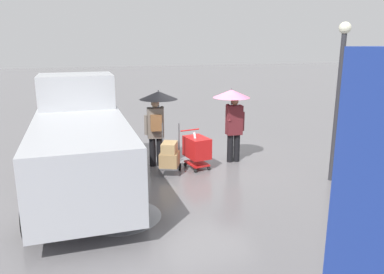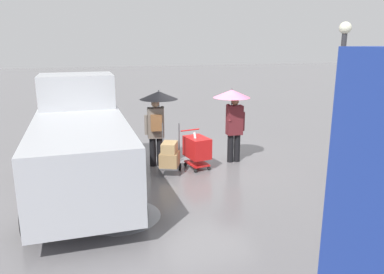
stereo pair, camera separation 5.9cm
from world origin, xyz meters
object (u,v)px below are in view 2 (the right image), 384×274
(cargo_van_parked_right, at_px, (81,143))
(hand_dolly_boxes, at_px, (170,156))
(pedestrian_black_side, at_px, (233,108))
(street_lamp, at_px, (340,87))
(pedestrian_pink_side, at_px, (157,111))
(shopping_cart_vendor, at_px, (197,148))

(cargo_van_parked_right, height_order, hand_dolly_boxes, cargo_van_parked_right)
(pedestrian_black_side, distance_m, street_lamp, 2.92)
(pedestrian_pink_side, xyz_separation_m, street_lamp, (-3.95, 2.40, 0.80))
(shopping_cart_vendor, relative_size, pedestrian_black_side, 0.49)
(shopping_cart_vendor, xyz_separation_m, pedestrian_black_side, (-1.15, -0.27, 1.02))
(cargo_van_parked_right, relative_size, pedestrian_black_side, 2.49)
(shopping_cart_vendor, bearing_deg, cargo_van_parked_right, 15.93)
(shopping_cart_vendor, relative_size, street_lamp, 0.27)
(street_lamp, bearing_deg, pedestrian_black_side, -49.41)
(hand_dolly_boxes, distance_m, pedestrian_pink_side, 1.32)
(cargo_van_parked_right, bearing_deg, hand_dolly_boxes, -163.80)
(shopping_cart_vendor, distance_m, pedestrian_pink_side, 1.50)
(pedestrian_black_side, height_order, street_lamp, street_lamp)
(pedestrian_pink_side, bearing_deg, pedestrian_black_side, 172.85)
(cargo_van_parked_right, height_order, street_lamp, street_lamp)
(pedestrian_pink_side, distance_m, pedestrian_black_side, 2.14)
(pedestrian_pink_side, distance_m, street_lamp, 4.69)
(shopping_cart_vendor, distance_m, hand_dolly_boxes, 0.86)
(hand_dolly_boxes, relative_size, pedestrian_black_side, 0.61)
(pedestrian_black_side, bearing_deg, pedestrian_pink_side, -7.15)
(hand_dolly_boxes, xyz_separation_m, pedestrian_pink_side, (0.15, -0.76, 1.07))
(shopping_cart_vendor, bearing_deg, hand_dolly_boxes, 15.21)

